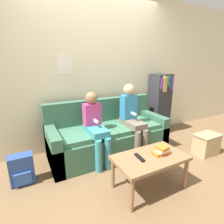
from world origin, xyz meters
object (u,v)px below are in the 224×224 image
at_px(coffee_table, 150,161).
at_px(bookshelf, 159,104).
at_px(storage_box, 206,144).
at_px(couch, 108,136).
at_px(person_right, 132,116).
at_px(tv_remote, 140,157).
at_px(backpack, 22,170).
at_px(person_left, 95,124).

bearing_deg(coffee_table, bookshelf, 44.92).
distance_m(bookshelf, storage_box, 1.16).
bearing_deg(couch, person_right, -27.90).
xyz_separation_m(couch, person_right, (0.34, -0.18, 0.34)).
height_order(person_right, storage_box, person_right).
distance_m(couch, tv_remote, 1.00).
height_order(couch, coffee_table, couch).
bearing_deg(backpack, couch, 10.10).
bearing_deg(person_right, bookshelf, 24.41).
xyz_separation_m(tv_remote, backpack, (-1.19, 0.76, -0.24)).
bearing_deg(person_left, coffee_table, -68.05).
bearing_deg(tv_remote, bookshelf, 45.95).
relative_size(bookshelf, storage_box, 3.04).
bearing_deg(bookshelf, coffee_table, -135.08).
bearing_deg(coffee_table, person_left, 111.95).
relative_size(tv_remote, bookshelf, 0.14).
distance_m(person_right, tv_remote, 0.94).
height_order(coffee_table, tv_remote, tv_remote).
bearing_deg(person_right, backpack, -178.28).
height_order(person_left, bookshelf, bookshelf).
height_order(person_left, backpack, person_left).
distance_m(coffee_table, person_right, 0.92).
distance_m(coffee_table, backpack, 1.54).
bearing_deg(storage_box, person_right, 148.78).
height_order(couch, backpack, couch).
distance_m(bookshelf, backpack, 2.67).
bearing_deg(person_right, couch, 152.10).
relative_size(couch, person_right, 1.69).
distance_m(person_left, person_right, 0.64).
xyz_separation_m(storage_box, backpack, (-2.66, 0.58, 0.01)).
bearing_deg(tv_remote, storage_box, 11.36).
xyz_separation_m(person_left, person_right, (0.63, 0.01, 0.03)).
bearing_deg(bookshelf, backpack, -169.31).
xyz_separation_m(couch, coffee_table, (0.04, -1.01, 0.07)).
bearing_deg(couch, tv_remote, -95.65).
bearing_deg(tv_remote, couch, 88.77).
distance_m(storage_box, backpack, 2.72).
height_order(person_left, person_right, person_right).
xyz_separation_m(person_left, tv_remote, (0.20, -0.80, -0.17)).
height_order(tv_remote, backpack, tv_remote).
xyz_separation_m(tv_remote, bookshelf, (1.41, 1.25, 0.19)).
relative_size(couch, storage_box, 4.69).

